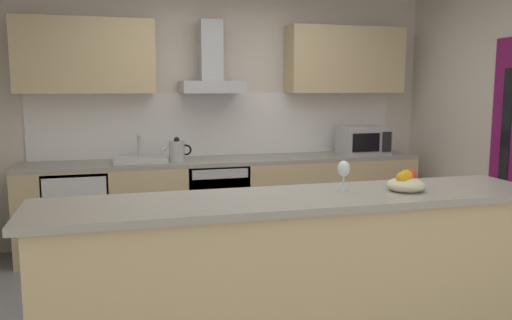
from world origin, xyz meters
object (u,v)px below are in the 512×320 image
refrigerator (78,214)px  fruit_bowl (406,183)px  oven (215,202)px  sink (140,159)px  microwave (363,141)px  range_hood (211,70)px  wine_glass (344,170)px  kettle (177,151)px

refrigerator → fruit_bowl: bearing=-50.2°
oven → sink: sink is taller
oven → microwave: (1.62, -0.03, 0.59)m
sink → fruit_bowl: (1.41, -2.42, 0.13)m
microwave → range_hood: bearing=174.4°
oven → wine_glass: size_ratio=4.50×
kettle → range_hood: size_ratio=0.40×
microwave → oven: bearing=179.0°
fruit_bowl → microwave: bearing=68.6°
microwave → sink: bearing=179.1°
oven → microwave: size_ratio=1.60×
sink → kettle: (0.35, -0.04, 0.08)m
refrigerator → microwave: (2.94, -0.03, 0.62)m
kettle → microwave: bearing=0.2°
sink → wine_glass: size_ratio=2.81×
wine_glass → fruit_bowl: bearing=-16.8°
refrigerator → range_hood: bearing=5.7°
oven → range_hood: range_hood is taller
kettle → oven: bearing=5.1°
microwave → kettle: 2.00m
wine_glass → oven: bearing=98.2°
refrigerator → sink: (0.59, 0.01, 0.50)m
range_hood → wine_glass: (0.33, -2.43, -0.65)m
sink → fruit_bowl: size_ratio=2.27×
oven → range_hood: 1.33m
refrigerator → wine_glass: (1.65, -2.30, 0.71)m
microwave → range_hood: 1.79m
kettle → range_hood: range_hood is taller
oven → kettle: kettle is taller
sink → wine_glass: bearing=-65.4°
oven → microwave: 1.72m
range_hood → fruit_bowl: 2.73m
wine_glass → fruit_bowl: (0.35, -0.11, -0.08)m
oven → fruit_bowl: size_ratio=3.64×
wine_glass → kettle: bearing=107.4°
sink → range_hood: 1.13m
refrigerator → microwave: bearing=-0.5°
refrigerator → wine_glass: 2.92m
sink → range_hood: bearing=9.2°
fruit_bowl → range_hood: bearing=105.1°
kettle → range_hood: 0.88m
kettle → fruit_bowl: bearing=-65.9°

